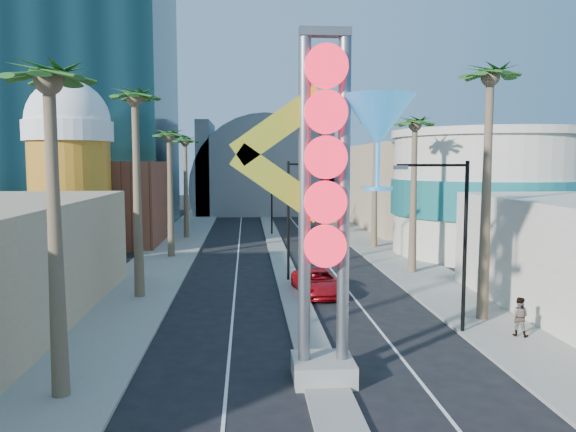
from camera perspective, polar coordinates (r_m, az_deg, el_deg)
The scene contains 23 objects.
ground at distance 18.67m, azimuth 4.91°, elevation -19.68°, with size 240.00×240.00×0.00m, color black.
sidewalk_west at distance 52.71m, azimuth -11.58°, elevation -3.19°, with size 5.00×100.00×0.15m, color gray.
sidewalk_east at distance 53.69m, azimuth 8.99°, elevation -2.99°, with size 5.00×100.00×0.15m, color gray.
median at distance 55.31m, azimuth -1.36°, elevation -2.68°, with size 1.60×84.00×0.15m, color gray.
hotel_tower at distance 73.34m, azimuth -20.46°, elevation 18.61°, with size 20.00×20.00×50.00m, color black.
brick_filler_west at distance 56.40m, azimuth -17.84°, elevation 1.23°, with size 10.00×10.00×8.00m, color brown.
filler_east at distance 67.40m, azimuth 11.92°, elevation 2.88°, with size 10.00×20.00×10.00m, color tan.
beer_mug at distance 48.80m, azimuth -21.32°, elevation 5.01°, with size 7.00×7.00×14.50m.
turquoise_building at distance 51.15m, azimuth 19.70°, elevation 2.16°, with size 16.60×16.60×10.60m.
canopy at distance 88.79m, azimuth -2.48°, elevation 3.15°, with size 22.00×16.00×22.00m.
neon_sign at distance 19.97m, azimuth 6.04°, elevation 3.66°, with size 6.53×2.60×12.55m.
streetlight_0 at distance 36.95m, azimuth 0.88°, elevation 0.75°, with size 3.79×0.25×8.00m.
streetlight_1 at distance 60.79m, azimuth -2.18°, elevation 2.61°, with size 3.79×0.25×8.00m.
streetlight_2 at distance 26.61m, azimuth 16.64°, elevation -1.43°, with size 3.45×0.25×8.00m.
palm_0 at distance 19.80m, azimuth -23.07°, elevation 10.84°, with size 2.40×2.40×11.70m.
palm_1 at distance 33.39m, azimuth -15.28°, elevation 10.27°, with size 2.40×2.40×12.70m.
palm_2 at distance 47.12m, azimuth -11.97°, elevation 7.26°, with size 2.40×2.40×11.20m.
palm_3 at distance 59.03m, azimuth -10.41°, elevation 6.91°, with size 2.40×2.40×11.20m.
palm_5 at distance 29.34m, azimuth 19.81°, elevation 11.70°, with size 2.40×2.40×13.20m.
palm_6 at distance 40.47m, azimuth 12.76°, elevation 8.19°, with size 2.40×2.40×11.70m.
palm_7 at distance 52.10m, azimuth 8.89°, elevation 8.61°, with size 2.40×2.40×12.70m.
red_pickup at distance 33.95m, azimuth 3.04°, elevation -6.75°, with size 2.45×5.32×1.48m, color #A80C15.
pedestrian_b at distance 27.58m, azimuth 22.41°, elevation -9.42°, with size 0.86×0.67×1.77m, color gray.
Camera 1 is at (-2.75, -16.68, 7.94)m, focal length 35.00 mm.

